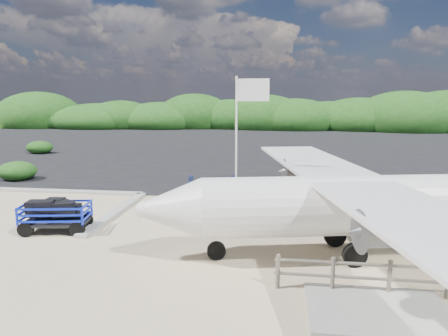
# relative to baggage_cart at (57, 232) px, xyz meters

# --- Properties ---
(ground) EXTENTS (160.00, 160.00, 0.00)m
(ground) POSITION_rel_baggage_cart_xyz_m (5.82, 1.32, 0.00)
(ground) COLOR beige
(asphalt_apron) EXTENTS (90.00, 50.00, 0.04)m
(asphalt_apron) POSITION_rel_baggage_cart_xyz_m (5.82, 31.32, 0.00)
(asphalt_apron) COLOR #B2B2B2
(asphalt_apron) RESTS_ON ground
(lagoon) EXTENTS (9.00, 7.00, 0.40)m
(lagoon) POSITION_rel_baggage_cart_xyz_m (-3.18, 2.82, 0.00)
(lagoon) COLOR #B2B2B2
(lagoon) RESTS_ON ground
(walkway_pad) EXTENTS (3.50, 2.50, 0.10)m
(walkway_pad) POSITION_rel_baggage_cart_xyz_m (11.32, -4.68, 0.00)
(walkway_pad) COLOR #B2B2B2
(walkway_pad) RESTS_ON ground
(vegetation_band) EXTENTS (124.00, 8.00, 4.40)m
(vegetation_band) POSITION_rel_baggage_cart_xyz_m (5.82, 56.32, 0.00)
(vegetation_band) COLOR #B2B2B2
(vegetation_band) RESTS_ON ground
(fence) EXTENTS (6.40, 2.00, 1.10)m
(fence) POSITION_rel_baggage_cart_xyz_m (11.82, -3.68, 0.00)
(fence) COLOR #B2B2B2
(fence) RESTS_ON ground
(baggage_cart) EXTENTS (2.99, 2.03, 1.38)m
(baggage_cart) POSITION_rel_baggage_cart_xyz_m (0.00, 0.00, 0.00)
(baggage_cart) COLOR #0E25D2
(baggage_cart) RESTS_ON ground
(flagpole) EXTENTS (1.27, 0.65, 6.11)m
(flagpole) POSITION_rel_baggage_cart_xyz_m (7.16, 0.63, 0.00)
(flagpole) COLOR white
(flagpole) RESTS_ON ground
(signboard) EXTENTS (1.50, 0.14, 1.23)m
(signboard) POSITION_rel_baggage_cart_xyz_m (9.87, 1.04, 0.00)
(signboard) COLOR brown
(signboard) RESTS_ON ground
(crew_a) EXTENTS (0.64, 0.50, 1.56)m
(crew_a) POSITION_rel_baggage_cart_xyz_m (4.50, 4.65, 0.78)
(crew_a) COLOR #121C44
(crew_a) RESTS_ON ground
(crew_b) EXTENTS (0.99, 0.90, 1.66)m
(crew_b) POSITION_rel_baggage_cart_xyz_m (6.61, 4.33, 0.83)
(crew_b) COLOR #121C44
(crew_b) RESTS_ON ground
(aircraft_large) EXTENTS (21.07, 21.07, 5.33)m
(aircraft_large) POSITION_rel_baggage_cart_xyz_m (19.51, 24.93, 0.00)
(aircraft_large) COLOR #B2B2B2
(aircraft_large) RESTS_ON ground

